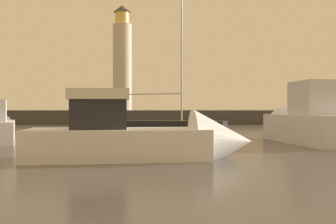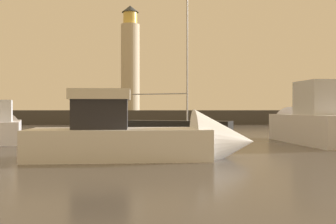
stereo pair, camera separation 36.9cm
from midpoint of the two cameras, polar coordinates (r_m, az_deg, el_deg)
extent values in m
plane|color=#4C4742|center=(27.67, 2.20, -3.60)|extent=(220.00, 220.00, 0.00)
cube|color=#423F3D|center=(53.39, -0.31, -0.72)|extent=(64.47, 6.88, 1.80)
cylinder|color=beige|center=(53.73, -6.76, 6.37)|extent=(2.49, 2.49, 11.46)
cylinder|color=#F2CC59|center=(54.80, -6.76, 13.18)|extent=(1.86, 1.86, 1.60)
cone|color=#33383D|center=(55.09, -6.77, 14.46)|extent=(2.24, 2.24, 0.92)
cube|color=white|center=(15.49, -7.85, -4.55)|extent=(7.03, 3.08, 1.17)
cone|color=white|center=(15.92, 7.14, -4.21)|extent=(2.55, 2.71, 2.56)
cube|color=#232328|center=(15.46, -10.47, -0.32)|extent=(2.16, 1.93, 1.12)
cube|color=silver|center=(15.47, -10.47, 2.48)|extent=(2.37, 2.12, 0.39)
cube|color=silver|center=(23.95, 19.12, -2.30)|extent=(3.17, 7.63, 1.62)
cone|color=silver|center=(27.87, 15.01, -1.75)|extent=(2.59, 2.46, 2.40)
cube|color=silver|center=(23.46, 19.73, 1.91)|extent=(2.15, 2.79, 1.87)
cube|color=black|center=(28.72, 0.10, -2.35)|extent=(7.96, 4.66, 1.11)
cylinder|color=#B7B7BC|center=(28.80, 1.60, 9.55)|extent=(0.12, 0.12, 10.81)
cylinder|color=#B7B7BC|center=(29.19, -2.45, 2.61)|extent=(4.03, 1.73, 0.09)
camera|label=1|loc=(0.18, -90.77, 0.00)|focal=42.63mm
camera|label=2|loc=(0.18, 89.23, 0.00)|focal=42.63mm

